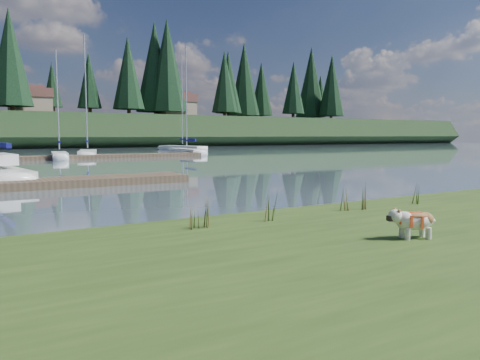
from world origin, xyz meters
TOP-DOWN VIEW (x-y plane):
  - ground at (0.00, 30.00)m, footprint 200.00×200.00m
  - bank at (0.00, -6.00)m, footprint 60.00×9.00m
  - bulldog at (1.82, -4.99)m, footprint 0.80×0.51m
  - dock_far at (2.00, 30.00)m, footprint 26.00×2.20m
  - sailboat_bg_2 at (2.87, 30.37)m, footprint 1.88×5.75m
  - sailboat_bg_3 at (5.96, 33.80)m, footprint 3.26×7.47m
  - sailboat_bg_4 at (15.56, 33.87)m, footprint 1.60×7.33m
  - sailboat_bg_5 at (20.24, 45.87)m, footprint 3.88×8.87m
  - weed_0 at (-0.50, -2.52)m, footprint 0.17×0.14m
  - weed_1 at (0.75, -2.58)m, footprint 0.17×0.14m
  - weed_2 at (3.26, -2.48)m, footprint 0.17×0.14m
  - weed_3 at (-0.83, -2.51)m, footprint 0.17×0.14m
  - weed_4 at (2.78, -2.45)m, footprint 0.17×0.14m
  - weed_5 at (4.92, -2.64)m, footprint 0.17×0.14m
  - mud_lip at (0.00, -1.60)m, footprint 60.00×0.50m
  - conifer_4 at (3.00, 66.00)m, footprint 6.16×6.16m
  - conifer_5 at (15.00, 70.00)m, footprint 3.96×3.96m
  - conifer_6 at (28.00, 68.00)m, footprint 7.04×7.04m
  - conifer_7 at (42.00, 71.00)m, footprint 5.28×5.28m
  - conifer_8 at (55.00, 67.00)m, footprint 4.62×4.62m
  - conifer_9 at (68.00, 70.00)m, footprint 5.94×5.94m
  - house_1 at (6.00, 71.00)m, footprint 6.30×5.30m
  - house_2 at (30.00, 69.00)m, footprint 6.30×5.30m

SIDE VIEW (x-z plane):
  - ground at x=0.00m, z-range 0.00..0.00m
  - mud_lip at x=0.00m, z-range 0.00..0.14m
  - dock_far at x=2.00m, z-range 0.00..0.30m
  - bank at x=0.00m, z-range 0.00..0.35m
  - sailboat_bg_5 at x=20.24m, z-range -5.87..6.51m
  - sailboat_bg_3 at x=5.96m, z-range -5.11..5.76m
  - sailboat_bg_4 at x=15.56m, z-range -5.09..5.74m
  - sailboat_bg_2 at x=2.87m, z-range -4.04..4.71m
  - weed_3 at x=-0.83m, z-range 0.31..0.76m
  - weed_5 at x=4.92m, z-range 0.31..0.80m
  - weed_4 at x=2.78m, z-range 0.31..0.82m
  - weed_1 at x=0.75m, z-range 0.30..0.87m
  - weed_0 at x=-0.50m, z-range 0.30..0.89m
  - weed_2 at x=3.26m, z-range 0.30..0.97m
  - bulldog at x=1.82m, z-range 0.41..0.88m
  - house_1 at x=6.00m, z-range 4.99..9.64m
  - house_2 at x=30.00m, z-range 4.99..9.64m
  - conifer_5 at x=15.00m, z-range 5.65..16.00m
  - conifer_8 at x=55.00m, z-range 5.62..17.40m
  - conifer_7 at x=42.00m, z-range 5.59..18.79m
  - conifer_9 at x=68.00m, z-range 5.55..20.18m
  - conifer_4 at x=3.00m, z-range 5.54..20.64m
  - conifer_6 at x=28.00m, z-range 5.49..22.49m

